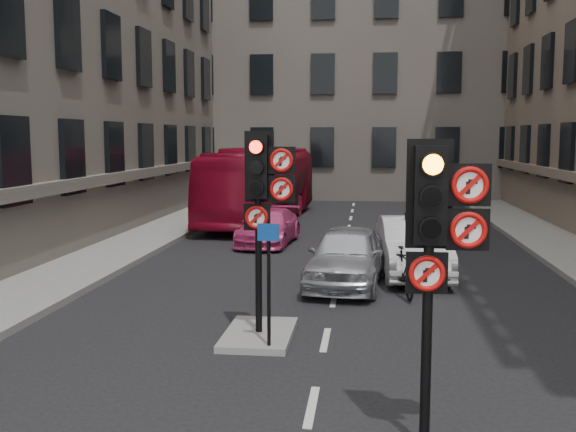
% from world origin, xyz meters
% --- Properties ---
extents(pavement_left, '(3.00, 50.00, 0.16)m').
position_xyz_m(pavement_left, '(-7.20, 12.00, 0.08)').
color(pavement_left, gray).
rests_on(pavement_left, ground).
extents(centre_island, '(1.20, 2.00, 0.12)m').
position_xyz_m(centre_island, '(-1.20, 5.00, 0.06)').
color(centre_island, gray).
rests_on(centre_island, ground).
extents(building_far, '(30.00, 14.00, 20.00)m').
position_xyz_m(building_far, '(0.00, 38.00, 10.00)').
color(building_far, slate).
rests_on(building_far, ground).
extents(signal_near, '(0.91, 0.40, 3.58)m').
position_xyz_m(signal_near, '(1.49, 0.99, 2.58)').
color(signal_near, black).
rests_on(signal_near, ground).
extents(signal_far, '(0.91, 0.40, 3.58)m').
position_xyz_m(signal_far, '(-1.11, 4.99, 2.70)').
color(signal_far, black).
rests_on(signal_far, centre_island).
extents(car_silver, '(2.12, 4.39, 1.44)m').
position_xyz_m(car_silver, '(0.23, 9.48, 0.72)').
color(car_silver, '#B0B1B8').
rests_on(car_silver, ground).
extents(car_white, '(1.85, 4.60, 1.49)m').
position_xyz_m(car_white, '(1.89, 10.93, 0.74)').
color(car_white, silver).
rests_on(car_white, ground).
extents(car_pink, '(1.95, 4.13, 1.17)m').
position_xyz_m(car_pink, '(-2.55, 15.49, 0.58)').
color(car_pink, '#D23D7F').
rests_on(car_pink, ground).
extents(bus_red, '(3.44, 11.35, 3.12)m').
position_xyz_m(bus_red, '(-3.75, 21.42, 1.56)').
color(bus_red, maroon).
rests_on(bus_red, ground).
extents(motorcycle, '(0.82, 1.88, 1.09)m').
position_xyz_m(motorcycle, '(1.55, 8.54, 0.55)').
color(motorcycle, black).
rests_on(motorcycle, ground).
extents(motorcyclist, '(0.71, 0.55, 1.71)m').
position_xyz_m(motorcyclist, '(1.80, 10.92, 0.86)').
color(motorcyclist, black).
rests_on(motorcyclist, ground).
extents(info_sign, '(0.36, 0.11, 2.06)m').
position_xyz_m(info_sign, '(-0.90, 4.18, 1.45)').
color(info_sign, black).
rests_on(info_sign, centre_island).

